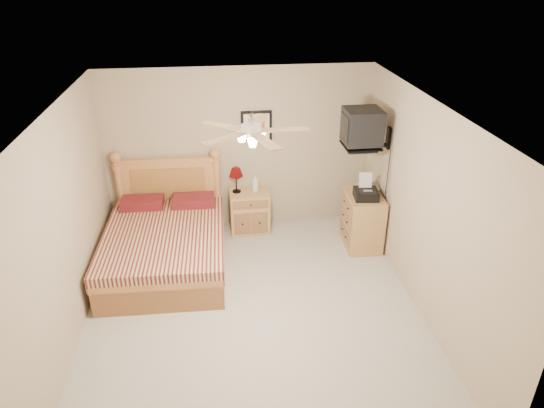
{
  "coord_description": "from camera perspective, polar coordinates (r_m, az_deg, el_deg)",
  "views": [
    {
      "loc": [
        -0.35,
        -4.65,
        3.85
      ],
      "look_at": [
        0.34,
        0.9,
        0.99
      ],
      "focal_mm": 32.0,
      "sensor_mm": 36.0,
      "label": 1
    }
  ],
  "objects": [
    {
      "name": "wall_front",
      "position": [
        3.56,
        0.92,
        -19.9
      ],
      "size": [
        4.0,
        0.04,
        2.5
      ],
      "primitive_type": "cube",
      "color": "tan",
      "rests_on": "ground"
    },
    {
      "name": "magazine_lower",
      "position": [
        7.21,
        10.51,
        1.88
      ],
      "size": [
        0.29,
        0.34,
        0.03
      ],
      "primitive_type": "imported",
      "rotation": [
        0.0,
        0.0,
        0.25
      ],
      "color": "beige",
      "rests_on": "dresser"
    },
    {
      "name": "wall_right",
      "position": [
        5.83,
        17.6,
        -0.82
      ],
      "size": [
        0.04,
        4.5,
        2.5
      ],
      "primitive_type": "cube",
      "color": "tan",
      "rests_on": "ground"
    },
    {
      "name": "wall_tv",
      "position": [
        6.67,
        11.8,
        8.67
      ],
      "size": [
        0.56,
        0.46,
        0.58
      ],
      "primitive_type": null,
      "color": "black",
      "rests_on": "wall_right"
    },
    {
      "name": "dresser",
      "position": [
        7.22,
        10.6,
        -1.89
      ],
      "size": [
        0.51,
        0.71,
        0.82
      ],
      "primitive_type": "cube",
      "rotation": [
        0.0,
        0.0,
        -0.03
      ],
      "color": "#9F6C43",
      "rests_on": "ground"
    },
    {
      "name": "fax_machine",
      "position": [
        6.87,
        11.07,
        1.94
      ],
      "size": [
        0.36,
        0.37,
        0.34
      ],
      "primitive_type": null,
      "rotation": [
        0.0,
        0.0,
        -0.1
      ],
      "color": "black",
      "rests_on": "dresser"
    },
    {
      "name": "lotion_bottle",
      "position": [
        7.39,
        -1.99,
        2.44
      ],
      "size": [
        0.11,
        0.12,
        0.25
      ],
      "primitive_type": "imported",
      "rotation": [
        0.0,
        0.0,
        -0.18
      ],
      "color": "white",
      "rests_on": "nightstand"
    },
    {
      "name": "bed",
      "position": [
        6.64,
        -12.73,
        -2.34
      ],
      "size": [
        1.62,
        2.1,
        1.33
      ],
      "primitive_type": null,
      "rotation": [
        0.0,
        0.0,
        -0.02
      ],
      "color": "#BB7944",
      "rests_on": "ground"
    },
    {
      "name": "ceiling_fan",
      "position": [
        4.71,
        -2.45,
        8.58
      ],
      "size": [
        1.14,
        1.14,
        0.28
      ],
      "primitive_type": null,
      "color": "white",
      "rests_on": "ceiling"
    },
    {
      "name": "framed_picture",
      "position": [
        7.26,
        -1.84,
        9.15
      ],
      "size": [
        0.46,
        0.04,
        0.46
      ],
      "primitive_type": "cube",
      "color": "black",
      "rests_on": "wall_back"
    },
    {
      "name": "wall_left",
      "position": [
        5.58,
        -23.35,
        -3.16
      ],
      "size": [
        0.04,
        4.5,
        2.5
      ],
      "primitive_type": "cube",
      "color": "tan",
      "rests_on": "ground"
    },
    {
      "name": "magazine_upper",
      "position": [
        7.2,
        10.77,
        2.03
      ],
      "size": [
        0.23,
        0.3,
        0.02
      ],
      "primitive_type": "imported",
      "rotation": [
        0.0,
        0.0,
        -0.09
      ],
      "color": "gray",
      "rests_on": "magazine_lower"
    },
    {
      "name": "wall_back",
      "position": [
        7.39,
        -3.91,
        6.37
      ],
      "size": [
        4.0,
        0.04,
        2.5
      ],
      "primitive_type": "cube",
      "color": "tan",
      "rests_on": "ground"
    },
    {
      "name": "table_lamp",
      "position": [
        7.35,
        -4.23,
        2.86
      ],
      "size": [
        0.22,
        0.22,
        0.4
      ],
      "primitive_type": null,
      "rotation": [
        0.0,
        0.0,
        0.03
      ],
      "color": "#560809",
      "rests_on": "nightstand"
    },
    {
      "name": "nightstand",
      "position": [
        7.55,
        -2.66,
        -0.83
      ],
      "size": [
        0.6,
        0.46,
        0.65
      ],
      "primitive_type": "cube",
      "rotation": [
        0.0,
        0.0,
        0.01
      ],
      "color": "#B77C4F",
      "rests_on": "ground"
    },
    {
      "name": "floor",
      "position": [
        6.05,
        -2.17,
        -12.5
      ],
      "size": [
        4.5,
        4.5,
        0.0
      ],
      "primitive_type": "plane",
      "color": "#ABA69A",
      "rests_on": "ground"
    },
    {
      "name": "ceiling",
      "position": [
        4.86,
        -2.68,
        10.89
      ],
      "size": [
        4.0,
        4.5,
        0.04
      ],
      "primitive_type": "cube",
      "color": "white",
      "rests_on": "ground"
    }
  ]
}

